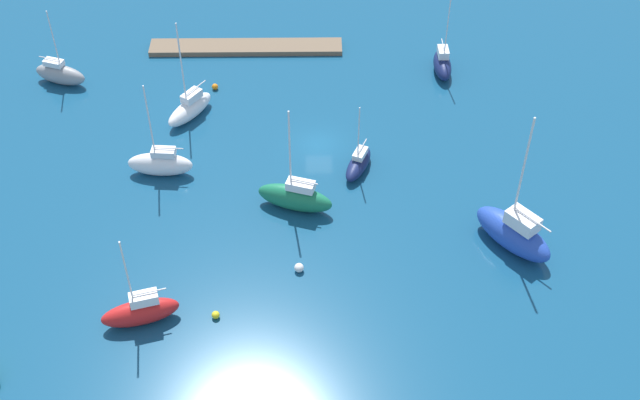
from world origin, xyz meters
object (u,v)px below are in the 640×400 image
(sailboat_white_along_channel, at_px, (160,163))
(sailboat_navy_off_beacon, at_px, (358,163))
(sailboat_navy_by_breakwater, at_px, (442,64))
(sailboat_green_far_south, at_px, (295,197))
(pier_dock, at_px, (246,47))
(sailboat_blue_mid_basin, at_px, (514,232))
(mooring_buoy_white, at_px, (299,268))
(sailboat_white_west_end, at_px, (190,108))
(mooring_buoy_yellow, at_px, (216,315))
(mooring_buoy_orange, at_px, (215,87))
(sailboat_red_lone_north, at_px, (141,311))
(sailboat_gray_outer_mooring, at_px, (60,74))

(sailboat_white_along_channel, relative_size, sailboat_navy_off_beacon, 1.33)
(sailboat_navy_by_breakwater, xyz_separation_m, sailboat_green_far_south, (14.75, 19.79, 0.25))
(pier_dock, xyz_separation_m, sailboat_blue_mid_basin, (-23.06, 28.89, 1.28))
(sailboat_white_along_channel, bearing_deg, mooring_buoy_white, 140.36)
(sailboat_white_along_channel, xyz_separation_m, sailboat_blue_mid_basin, (-29.49, 9.13, 0.33))
(sailboat_white_west_end, relative_size, mooring_buoy_yellow, 17.19)
(mooring_buoy_white, bearing_deg, sailboat_white_along_channel, -43.56)
(sailboat_white_west_end, height_order, mooring_buoy_white, sailboat_white_west_end)
(sailboat_navy_by_breakwater, distance_m, sailboat_blue_mid_basin, 24.57)
(sailboat_white_along_channel, relative_size, sailboat_navy_by_breakwater, 1.06)
(sailboat_white_along_channel, height_order, sailboat_navy_off_beacon, sailboat_white_along_channel)
(pier_dock, height_order, sailboat_white_along_channel, sailboat_white_along_channel)
(sailboat_navy_by_breakwater, relative_size, mooring_buoy_orange, 14.51)
(sailboat_white_west_end, distance_m, mooring_buoy_orange, 4.90)
(sailboat_navy_by_breakwater, xyz_separation_m, sailboat_red_lone_north, (26.04, 31.82, 0.13))
(pier_dock, xyz_separation_m, sailboat_white_west_end, (4.69, 11.55, 0.79))
(sailboat_white_west_end, height_order, mooring_buoy_yellow, sailboat_white_west_end)
(sailboat_navy_by_breakwater, distance_m, sailboat_red_lone_north, 41.12)
(sailboat_red_lone_north, distance_m, sailboat_white_west_end, 24.77)
(sailboat_navy_off_beacon, xyz_separation_m, mooring_buoy_orange, (13.76, -12.34, -0.49))
(sailboat_navy_by_breakwater, xyz_separation_m, sailboat_navy_off_beacon, (9.20, 14.99, -0.25))
(sailboat_blue_mid_basin, height_order, mooring_buoy_white, sailboat_blue_mid_basin)
(sailboat_white_along_channel, distance_m, mooring_buoy_yellow, 17.37)
(sailboat_green_far_south, relative_size, mooring_buoy_white, 13.57)
(sailboat_blue_mid_basin, bearing_deg, sailboat_green_far_south, 35.17)
(sailboat_red_lone_north, bearing_deg, sailboat_blue_mid_basin, 179.00)
(sailboat_green_far_south, relative_size, sailboat_navy_off_beacon, 1.43)
(mooring_buoy_white, bearing_deg, sailboat_blue_mid_basin, -171.59)
(sailboat_gray_outer_mooring, bearing_deg, mooring_buoy_white, -28.51)
(sailboat_white_along_channel, relative_size, mooring_buoy_orange, 15.31)
(sailboat_gray_outer_mooring, bearing_deg, sailboat_navy_by_breakwater, 20.27)
(sailboat_navy_off_beacon, bearing_deg, sailboat_green_far_south, -26.10)
(sailboat_red_lone_north, bearing_deg, sailboat_white_along_channel, -103.20)
(sailboat_navy_by_breakwater, bearing_deg, pier_dock, -103.19)
(mooring_buoy_orange, bearing_deg, sailboat_green_far_south, 115.60)
(sailboat_green_far_south, relative_size, mooring_buoy_yellow, 16.78)
(pier_dock, xyz_separation_m, sailboat_navy_by_breakwater, (-20.25, 4.48, 0.78))
(sailboat_white_west_end, xyz_separation_m, mooring_buoy_white, (-10.53, 19.88, -0.68))
(sailboat_white_along_channel, distance_m, sailboat_green_far_south, 12.75)
(pier_dock, bearing_deg, sailboat_green_far_south, 102.75)
(sailboat_gray_outer_mooring, relative_size, sailboat_white_west_end, 0.79)
(sailboat_white_along_channel, xyz_separation_m, mooring_buoy_yellow, (-6.07, 16.25, -0.91))
(sailboat_white_west_end, height_order, mooring_buoy_orange, sailboat_white_west_end)
(sailboat_white_west_end, bearing_deg, sailboat_navy_off_beacon, 98.42)
(pier_dock, height_order, mooring_buoy_yellow, mooring_buoy_yellow)
(sailboat_navy_off_beacon, bearing_deg, sailboat_gray_outer_mooring, -91.89)
(sailboat_navy_by_breakwater, height_order, mooring_buoy_white, sailboat_navy_by_breakwater)
(sailboat_white_along_channel, relative_size, mooring_buoy_white, 12.63)
(mooring_buoy_white, bearing_deg, sailboat_navy_by_breakwater, -118.12)
(sailboat_navy_by_breakwater, height_order, sailboat_blue_mid_basin, sailboat_blue_mid_basin)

